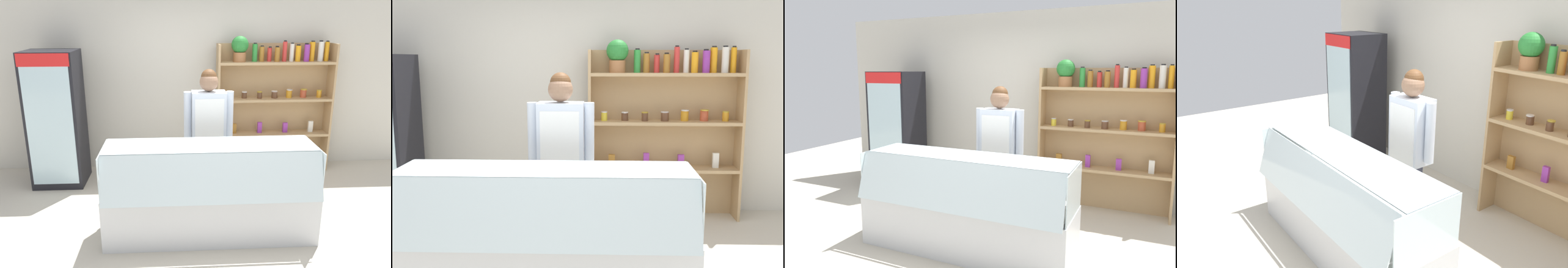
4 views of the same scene
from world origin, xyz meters
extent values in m
cube|color=beige|center=(0.00, 2.01, 1.35)|extent=(6.80, 0.10, 2.70)
cylinder|color=#9E6623|center=(-1.95, 1.18, 0.33)|extent=(0.07, 0.07, 0.16)
cube|color=tan|center=(0.91, 1.85, 0.95)|extent=(1.69, 0.02, 1.89)
cube|color=tan|center=(0.08, 1.71, 0.95)|extent=(0.03, 0.28, 1.89)
cube|color=tan|center=(1.75, 1.71, 0.95)|extent=(0.03, 0.28, 1.89)
cube|color=tan|center=(0.91, 1.71, 0.57)|extent=(1.63, 0.28, 0.04)
cube|color=tan|center=(0.91, 1.71, 1.10)|extent=(1.63, 0.28, 0.04)
cube|color=tan|center=(0.91, 1.71, 1.63)|extent=(1.63, 0.28, 0.04)
cylinder|color=#996038|center=(0.38, 1.71, 1.71)|extent=(0.18, 0.18, 0.13)
sphere|color=#25762D|center=(0.38, 1.71, 1.88)|extent=(0.24, 0.24, 0.24)
cylinder|color=#2D8C38|center=(0.60, 1.72, 1.77)|extent=(0.07, 0.07, 0.25)
cylinder|color=black|center=(0.60, 1.71, 1.90)|extent=(0.05, 0.05, 0.02)
cylinder|color=#9E6623|center=(0.70, 1.72, 1.75)|extent=(0.07, 0.07, 0.21)
cylinder|color=black|center=(0.70, 1.71, 1.86)|extent=(0.05, 0.05, 0.02)
cylinder|color=red|center=(0.81, 1.73, 1.74)|extent=(0.06, 0.06, 0.19)
cylinder|color=black|center=(0.81, 1.71, 1.85)|extent=(0.04, 0.04, 0.02)
cylinder|color=#9E6623|center=(0.91, 1.69, 1.75)|extent=(0.07, 0.07, 0.20)
cylinder|color=black|center=(0.91, 1.71, 1.86)|extent=(0.05, 0.05, 0.02)
cylinder|color=red|center=(1.02, 1.71, 1.79)|extent=(0.06, 0.06, 0.28)
cylinder|color=black|center=(1.02, 1.71, 1.93)|extent=(0.04, 0.04, 0.02)
cylinder|color=silver|center=(1.13, 1.71, 1.77)|extent=(0.06, 0.06, 0.25)
cylinder|color=black|center=(1.13, 1.71, 1.90)|extent=(0.04, 0.04, 0.02)
cylinder|color=orange|center=(1.22, 1.70, 1.76)|extent=(0.07, 0.07, 0.22)
cylinder|color=black|center=(1.22, 1.71, 1.88)|extent=(0.05, 0.05, 0.02)
cylinder|color=purple|center=(1.34, 1.68, 1.77)|extent=(0.08, 0.08, 0.24)
cylinder|color=black|center=(1.34, 1.71, 1.89)|extent=(0.05, 0.05, 0.02)
cylinder|color=orange|center=(1.42, 1.72, 1.78)|extent=(0.08, 0.08, 0.27)
cylinder|color=black|center=(1.42, 1.71, 1.93)|extent=(0.05, 0.05, 0.02)
cylinder|color=silver|center=(1.54, 1.69, 1.78)|extent=(0.08, 0.08, 0.27)
cylinder|color=black|center=(1.54, 1.71, 1.93)|extent=(0.05, 0.05, 0.02)
cylinder|color=orange|center=(1.64, 1.71, 1.78)|extent=(0.06, 0.06, 0.27)
cylinder|color=black|center=(1.64, 1.71, 1.93)|extent=(0.04, 0.04, 0.02)
cylinder|color=yellow|center=(0.24, 1.71, 1.16)|extent=(0.07, 0.07, 0.09)
cylinder|color=silver|center=(0.24, 1.71, 1.22)|extent=(0.07, 0.07, 0.01)
cylinder|color=brown|center=(0.47, 1.72, 1.16)|extent=(0.07, 0.07, 0.09)
cylinder|color=silver|center=(0.47, 1.71, 1.21)|extent=(0.08, 0.08, 0.01)
cylinder|color=brown|center=(0.69, 1.69, 1.16)|extent=(0.07, 0.07, 0.09)
cylinder|color=gold|center=(0.69, 1.71, 1.21)|extent=(0.07, 0.07, 0.01)
cylinder|color=brown|center=(0.91, 1.69, 1.16)|extent=(0.09, 0.09, 0.09)
cylinder|color=silver|center=(0.91, 1.71, 1.22)|extent=(0.09, 0.09, 0.01)
cylinder|color=orange|center=(1.14, 1.72, 1.17)|extent=(0.08, 0.08, 0.11)
cylinder|color=silver|center=(1.14, 1.71, 1.24)|extent=(0.09, 0.09, 0.01)
cylinder|color=#BF4C2D|center=(1.35, 1.73, 1.17)|extent=(0.09, 0.09, 0.12)
cylinder|color=gold|center=(1.35, 1.71, 1.24)|extent=(0.09, 0.09, 0.01)
cylinder|color=orange|center=(1.58, 1.71, 1.17)|extent=(0.07, 0.07, 0.10)
cylinder|color=gold|center=(1.58, 1.71, 1.22)|extent=(0.07, 0.07, 0.01)
cube|color=#9E6623|center=(0.33, 1.71, 0.66)|extent=(0.07, 0.04, 0.14)
cube|color=purple|center=(0.72, 1.71, 0.67)|extent=(0.06, 0.04, 0.16)
cube|color=purple|center=(1.11, 1.71, 0.66)|extent=(0.07, 0.04, 0.15)
cube|color=silver|center=(1.50, 1.71, 0.67)|extent=(0.07, 0.04, 0.17)
cube|color=silver|center=(-0.20, -0.05, 0.28)|extent=(2.20, 0.66, 0.55)
cube|color=white|center=(-0.20, -0.05, 0.57)|extent=(2.14, 0.60, 0.03)
cube|color=silver|center=(-0.20, -0.36, 0.78)|extent=(2.16, 0.16, 0.47)
cube|color=silver|center=(-0.20, 0.00, 1.00)|extent=(2.16, 0.50, 0.01)
cube|color=silver|center=(-1.29, -0.05, 0.78)|extent=(0.01, 0.62, 0.45)
cube|color=silver|center=(0.89, -0.05, 0.78)|extent=(0.01, 0.62, 0.45)
cube|color=beige|center=(-1.07, 0.03, 0.61)|extent=(0.17, 0.15, 0.06)
cube|color=white|center=(-1.07, -0.17, 0.61)|extent=(0.05, 0.03, 0.02)
cube|color=tan|center=(-0.72, 0.03, 0.61)|extent=(0.17, 0.15, 0.06)
cube|color=white|center=(-0.72, -0.17, 0.61)|extent=(0.05, 0.03, 0.02)
cube|color=tan|center=(-0.38, 0.03, 0.61)|extent=(0.16, 0.14, 0.05)
cube|color=white|center=(-0.38, -0.17, 0.61)|extent=(0.05, 0.03, 0.02)
cube|color=beige|center=(-0.03, 0.03, 0.61)|extent=(0.17, 0.12, 0.06)
cube|color=white|center=(-0.03, -0.17, 0.61)|extent=(0.05, 0.03, 0.02)
cube|color=tan|center=(0.32, 0.03, 0.61)|extent=(0.17, 0.14, 0.05)
cube|color=white|center=(0.32, -0.17, 0.61)|extent=(0.05, 0.03, 0.02)
cube|color=tan|center=(0.66, 0.03, 0.61)|extent=(0.16, 0.12, 0.05)
cube|color=white|center=(0.66, -0.17, 0.61)|extent=(0.05, 0.03, 0.02)
cylinder|color=#A35B4C|center=(-1.12, -0.15, 0.65)|extent=(0.19, 0.17, 0.14)
cylinder|color=tan|center=(-0.90, -0.15, 0.66)|extent=(0.19, 0.18, 0.15)
cylinder|color=tan|center=(-0.68, -0.15, 0.66)|extent=(0.16, 0.17, 0.15)
cylinder|color=white|center=(0.35, -0.13, 0.69)|extent=(0.07, 0.07, 0.21)
cylinder|color=white|center=(0.45, -0.13, 0.69)|extent=(0.07, 0.07, 0.20)
cylinder|color=#383D51|center=(-0.24, 0.70, 0.39)|extent=(0.13, 0.13, 0.78)
cylinder|color=#383D51|center=(-0.06, 0.70, 0.39)|extent=(0.13, 0.13, 0.78)
cube|color=silver|center=(-0.15, 0.70, 1.10)|extent=(0.40, 0.24, 0.64)
cube|color=white|center=(-0.15, 0.58, 0.76)|extent=(0.34, 0.01, 1.20)
cylinder|color=silver|center=(-0.40, 0.70, 1.13)|extent=(0.09, 0.09, 0.58)
cylinder|color=silver|center=(0.10, 0.70, 1.13)|extent=(0.09, 0.09, 0.58)
sphere|color=#8C664C|center=(-0.15, 0.70, 1.53)|extent=(0.22, 0.22, 0.22)
sphere|color=brown|center=(-0.15, 0.71, 1.59)|extent=(0.19, 0.19, 0.19)
camera|label=1|loc=(-0.58, -3.70, 2.28)|focal=35.00mm
camera|label=2|loc=(0.21, -3.10, 1.80)|focal=40.00mm
camera|label=3|loc=(1.51, -3.38, 1.86)|focal=35.00mm
camera|label=4|loc=(2.44, -1.67, 2.28)|focal=35.00mm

